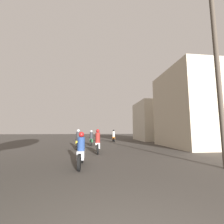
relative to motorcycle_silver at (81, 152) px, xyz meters
The scene contains 8 objects.
motorcycle_silver is the anchor object (origin of this frame).
motorcycle_white 3.94m from the motorcycle_silver, 78.22° to the left, with size 0.60×2.03×1.64m.
motorcycle_yellow 6.13m from the motorcycle_silver, 97.19° to the left, with size 0.60×1.90×1.64m.
motorcycle_green 9.26m from the motorcycle_silver, 88.42° to the left, with size 0.60×1.92×1.56m.
motorcycle_orange 13.71m from the motorcycle_silver, 76.79° to the left, with size 0.60×1.99×1.64m.
building_right_near 12.29m from the motorcycle_silver, 32.84° to the left, with size 5.26×6.63×7.31m.
building_right_far 18.95m from the motorcycle_silver, 57.41° to the left, with size 5.71×6.35×5.92m.
utility_pole_near 7.13m from the motorcycle_silver, ahead, with size 1.60×0.20×8.44m.
Camera 1 is at (-0.38, -1.38, 1.57)m, focal length 24.00 mm.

